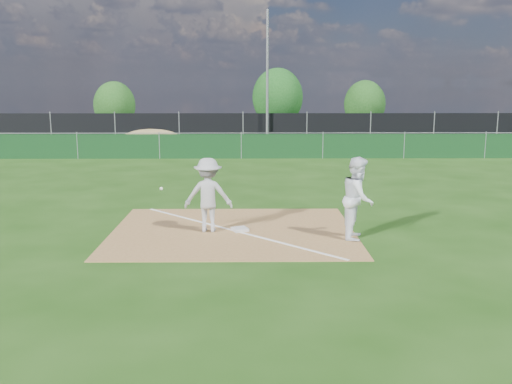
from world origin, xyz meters
TOP-DOWN VIEW (x-y plane):
  - ground at (0.00, 10.00)m, footprint 90.00×90.00m
  - infield_dirt at (0.00, 1.00)m, footprint 6.00×5.00m
  - foul_line at (0.00, 1.00)m, footprint 5.01×5.01m
  - green_fence at (0.00, 15.00)m, footprint 44.00×0.05m
  - dirt_mound at (-5.00, 18.50)m, footprint 3.38×2.60m
  - black_fence at (0.00, 23.00)m, footprint 46.00×0.04m
  - parking_lot at (0.00, 28.00)m, footprint 46.00×9.00m
  - light_pole at (1.50, 22.70)m, footprint 0.16×0.16m
  - first_base at (0.17, 0.98)m, footprint 0.47×0.47m
  - play_at_first at (-0.61, 0.96)m, footprint 1.75×0.68m
  - runner at (2.98, 0.33)m, footprint 0.96×1.11m
  - car_left at (-4.59, 27.30)m, footprint 5.22×3.41m
  - car_mid at (-2.03, 27.63)m, footprint 4.66×2.41m
  - car_right at (6.08, 27.43)m, footprint 4.90×3.04m
  - tree_left at (-10.12, 32.15)m, footprint 3.20×3.20m
  - tree_mid at (2.70, 34.26)m, footprint 4.11×4.11m
  - tree_right at (9.60, 33.05)m, footprint 3.27×3.27m

SIDE VIEW (x-z plane):
  - ground at x=0.00m, z-range 0.00..0.00m
  - parking_lot at x=0.00m, z-range 0.00..0.01m
  - infield_dirt at x=0.00m, z-range 0.00..0.02m
  - foul_line at x=0.00m, z-range 0.02..0.03m
  - first_base at x=0.17m, z-range 0.02..0.10m
  - dirt_mound at x=-5.00m, z-range 0.00..1.17m
  - green_fence at x=0.00m, z-range 0.00..1.20m
  - car_right at x=6.08m, z-range 0.01..1.33m
  - car_mid at x=-2.03m, z-range 0.01..1.47m
  - car_left at x=-4.59m, z-range 0.01..1.66m
  - black_fence at x=0.00m, z-range 0.00..1.80m
  - play_at_first at x=-0.61m, z-range 0.02..1.85m
  - runner at x=2.98m, z-range 0.00..1.95m
  - tree_left at x=-10.12m, z-range 0.06..3.85m
  - tree_right at x=9.60m, z-range 0.06..3.94m
  - tree_mid at x=2.70m, z-range 0.07..4.95m
  - light_pole at x=1.50m, z-range 0.00..8.00m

